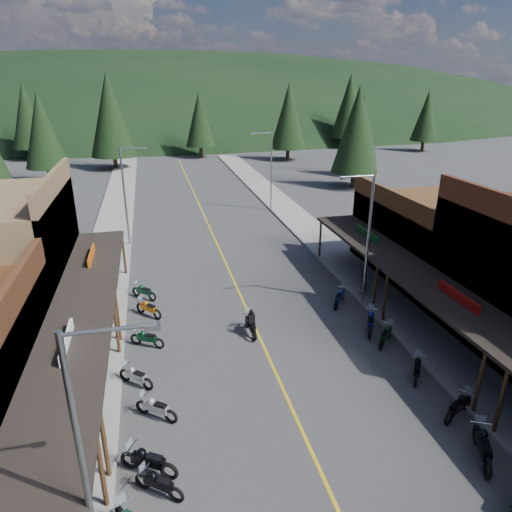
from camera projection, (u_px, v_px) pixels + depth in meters
ground at (290, 405)px, 19.29m from camera, size 220.00×220.00×0.00m
centerline at (218, 247)px, 37.44m from camera, size 0.15×90.00×0.01m
sidewalk_west at (108, 255)px, 35.58m from camera, size 3.40×94.00×0.15m
sidewalk_east at (318, 238)px, 39.26m from camera, size 3.40×94.00×0.15m
shop_east_3 at (433, 239)px, 31.54m from camera, size 10.90×10.20×6.20m
streetlight_0 at (88, 461)px, 10.76m from camera, size 2.16×0.18×8.00m
streetlight_1 at (126, 193)px, 36.17m from camera, size 2.16×0.18×8.00m
streetlight_2 at (366, 235)px, 26.41m from camera, size 2.16×0.18×8.00m
streetlight_3 at (270, 168)px, 46.37m from camera, size 2.16×0.18×8.00m
ridge_hill at (162, 123)px, 141.83m from camera, size 310.00×140.00×60.00m
pine_1 at (27, 116)px, 75.13m from camera, size 5.88×5.88×12.50m
pine_2 at (110, 115)px, 66.93m from camera, size 6.72×6.72×14.00m
pine_3 at (200, 119)px, 77.69m from camera, size 5.04×5.04×11.00m
pine_4 at (289, 116)px, 74.94m from camera, size 5.88×5.88×12.50m
pine_5 at (349, 106)px, 88.94m from camera, size 6.72×6.72×14.00m
pine_6 at (426, 116)px, 84.76m from camera, size 5.04×5.04×11.00m
pine_9 at (362, 129)px, 62.90m from camera, size 4.93×4.93×10.80m
pine_10 at (42, 130)px, 58.41m from camera, size 5.38×5.38×11.60m
pine_11 at (357, 129)px, 55.41m from camera, size 5.82×5.82×12.40m
bike_west_6 at (159, 483)px, 14.93m from camera, size 1.85×1.60×1.06m
bike_west_7 at (148, 460)px, 15.71m from camera, size 2.23×1.73×1.24m
bike_west_8 at (156, 407)px, 18.34m from camera, size 1.93×1.69×1.11m
bike_west_9 at (136, 375)px, 20.33m from camera, size 1.82×1.72×1.08m
bike_west_10 at (147, 338)px, 23.31m from camera, size 1.93×1.48×1.07m
bike_west_11 at (148, 308)px, 26.33m from camera, size 1.79×1.88×1.11m
bike_west_12 at (144, 291)px, 28.44m from camera, size 1.81×1.76×1.08m
bike_east_6 at (483, 445)px, 16.32m from camera, size 1.65×2.37×1.30m
bike_east_7 at (459, 406)px, 18.42m from camera, size 2.05×1.47×1.12m
bike_east_8 at (417, 367)px, 20.89m from camera, size 1.58×1.91×1.08m
bike_east_9 at (386, 334)px, 23.61m from camera, size 1.80×1.81×1.09m
bike_east_10 at (371, 321)px, 24.71m from camera, size 1.66×2.32×1.27m
bike_east_11 at (340, 297)px, 27.61m from camera, size 1.78×2.00×1.15m
rider_on_bike at (251, 323)px, 24.49m from camera, size 0.77×2.06×1.55m
pedestrian_east_b at (362, 281)px, 28.83m from camera, size 0.90×0.81×1.61m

